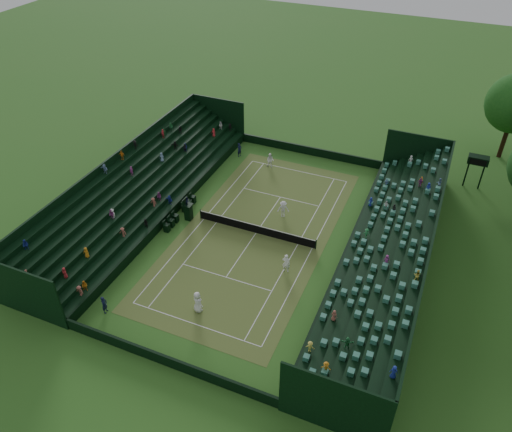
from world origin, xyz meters
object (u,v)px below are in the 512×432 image
(tennis_net, at_px, (256,229))
(player_near_east, at_px, (286,263))
(player_far_west, at_px, (270,160))
(player_far_east, at_px, (283,209))
(umpire_chair, at_px, (188,210))
(player_near_west, at_px, (198,302))

(tennis_net, relative_size, player_near_east, 6.34)
(tennis_net, height_order, player_far_west, player_far_west)
(player_far_east, bearing_deg, tennis_net, -133.93)
(tennis_net, xyz_separation_m, umpire_chair, (-6.81, -0.52, 0.57))
(tennis_net, height_order, umpire_chair, umpire_chair)
(tennis_net, xyz_separation_m, player_near_west, (-0.36, -10.57, 0.43))
(player_near_east, height_order, player_far_east, player_near_east)
(tennis_net, relative_size, player_far_west, 6.90)
(player_near_west, bearing_deg, player_far_west, -60.45)
(player_far_west, bearing_deg, tennis_net, -78.48)
(umpire_chair, relative_size, player_far_west, 1.51)
(player_near_west, relative_size, player_far_east, 1.08)
(tennis_net, distance_m, player_far_east, 3.71)
(player_near_east, bearing_deg, player_far_east, -68.87)
(umpire_chair, bearing_deg, tennis_net, 4.39)
(tennis_net, distance_m, umpire_chair, 6.85)
(player_near_west, height_order, player_far_east, player_near_west)
(player_far_west, bearing_deg, player_near_east, -67.69)
(umpire_chair, bearing_deg, player_near_west, -57.30)
(player_near_west, bearing_deg, player_near_east, -102.21)
(player_near_west, xyz_separation_m, player_far_west, (-2.82, 22.06, -0.11))
(umpire_chair, distance_m, player_near_east, 11.60)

